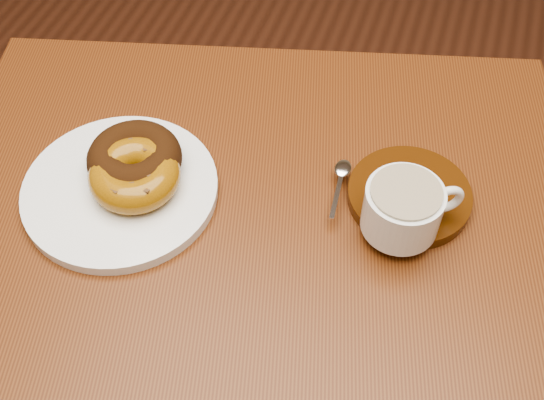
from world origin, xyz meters
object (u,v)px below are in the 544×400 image
(coffee_cup, at_px, (404,208))
(cafe_table, at_px, (258,259))
(saucer, at_px, (409,196))
(donut_plate, at_px, (120,190))

(coffee_cup, bearing_deg, cafe_table, 153.98)
(cafe_table, height_order, saucer, saucer)
(donut_plate, relative_size, coffee_cup, 2.16)
(cafe_table, relative_size, coffee_cup, 8.22)
(cafe_table, height_order, donut_plate, donut_plate)
(donut_plate, relative_size, saucer, 1.60)
(saucer, relative_size, coffee_cup, 1.36)
(cafe_table, xyz_separation_m, coffee_cup, (0.17, 0.01, 0.17))
(coffee_cup, bearing_deg, donut_plate, 157.05)
(saucer, distance_m, coffee_cup, 0.07)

